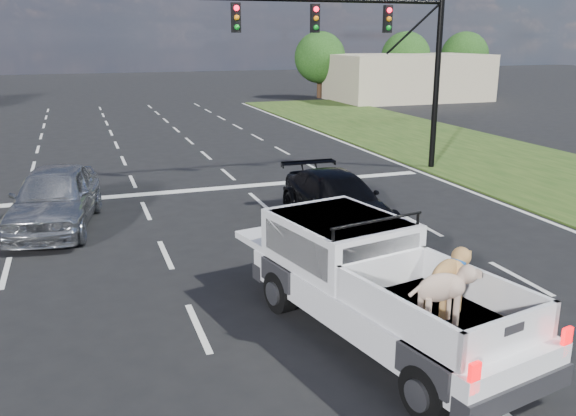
{
  "coord_description": "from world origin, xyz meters",
  "views": [
    {
      "loc": [
        -3.49,
        -9.87,
        5.03
      ],
      "look_at": [
        0.65,
        2.0,
        1.47
      ],
      "focal_mm": 38.0,
      "sensor_mm": 36.0,
      "label": 1
    }
  ],
  "objects_px": {
    "black_coupe": "(337,200)",
    "pickup_truck": "(376,283)",
    "traffic_signal": "(382,44)",
    "silver_sedan": "(55,197)"
  },
  "relations": [
    {
      "from": "traffic_signal",
      "to": "pickup_truck",
      "type": "distance_m",
      "value": 13.78
    },
    {
      "from": "pickup_truck",
      "to": "silver_sedan",
      "type": "bearing_deg",
      "value": 110.46
    },
    {
      "from": "pickup_truck",
      "to": "black_coupe",
      "type": "distance_m",
      "value": 6.39
    },
    {
      "from": "traffic_signal",
      "to": "black_coupe",
      "type": "relative_size",
      "value": 1.86
    },
    {
      "from": "silver_sedan",
      "to": "pickup_truck",
      "type": "bearing_deg",
      "value": -47.99
    },
    {
      "from": "traffic_signal",
      "to": "black_coupe",
      "type": "height_order",
      "value": "traffic_signal"
    },
    {
      "from": "traffic_signal",
      "to": "pickup_truck",
      "type": "relative_size",
      "value": 1.54
    },
    {
      "from": "black_coupe",
      "to": "pickup_truck",
      "type": "bearing_deg",
      "value": -106.97
    },
    {
      "from": "traffic_signal",
      "to": "pickup_truck",
      "type": "xyz_separation_m",
      "value": [
        -6.1,
        -11.78,
        -3.74
      ]
    },
    {
      "from": "silver_sedan",
      "to": "black_coupe",
      "type": "bearing_deg",
      "value": -8.05
    }
  ]
}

